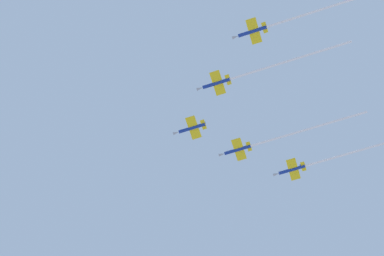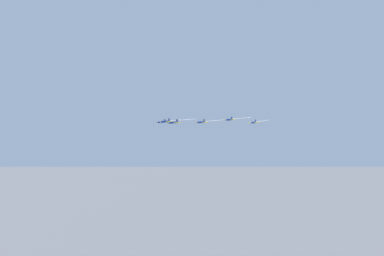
% 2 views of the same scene
% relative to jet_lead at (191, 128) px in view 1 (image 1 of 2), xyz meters
% --- Properties ---
extents(jet_lead, '(8.45, 11.27, 2.33)m').
position_rel_jet_lead_xyz_m(jet_lead, '(0.00, 0.00, 0.00)').
color(jet_lead, navy).
extents(jet_port_inner, '(14.30, 48.71, 2.33)m').
position_rel_jet_lead_xyz_m(jet_port_inner, '(17.46, 21.86, -0.02)').
color(jet_port_inner, navy).
extents(jet_starboard_inner, '(14.33, 48.80, 2.33)m').
position_rel_jet_lead_xyz_m(jet_starboard_inner, '(-6.01, 27.36, 0.01)').
color(jet_starboard_inner, navy).
extents(jet_port_outer, '(15.25, 52.79, 2.33)m').
position_rel_jet_lead_xyz_m(jet_port_outer, '(33.08, 35.80, 1.18)').
color(jet_port_outer, navy).
extents(jet_starboard_outer, '(12.77, 42.10, 2.33)m').
position_rel_jet_lead_xyz_m(jet_starboard_outer, '(-14.94, 42.17, -1.19)').
color(jet_starboard_outer, navy).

